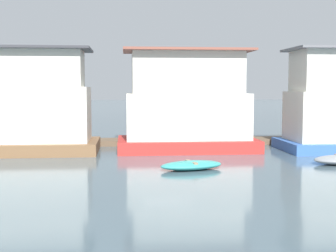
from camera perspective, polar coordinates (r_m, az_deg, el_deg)
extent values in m
plane|color=#475B66|center=(24.45, -0.21, -3.08)|extent=(200.00, 200.00, 0.00)
cube|color=brown|center=(27.47, -0.78, -1.90)|extent=(33.80, 1.87, 0.30)
cube|color=brown|center=(24.92, -16.28, -2.44)|extent=(6.77, 3.94, 0.59)
cube|color=silver|center=(24.77, -16.37, 1.40)|extent=(5.87, 3.04, 2.76)
cube|color=silver|center=(24.75, -16.50, 6.72)|extent=(5.27, 2.45, 1.84)
cube|color=#38383D|center=(24.81, -16.55, 8.98)|extent=(6.17, 3.34, 0.12)
cube|color=red|center=(24.91, 2.30, -2.22)|extent=(7.29, 3.95, 0.62)
cube|color=silver|center=(24.77, 2.32, 1.23)|extent=(6.38, 3.04, 2.39)
cube|color=silver|center=(24.74, 2.33, 6.50)|extent=(5.74, 2.41, 2.17)
cube|color=brown|center=(24.80, 2.34, 9.14)|extent=(6.68, 3.34, 0.12)
ellipsoid|color=teal|center=(19.00, 2.87, -4.80)|extent=(2.82, 1.79, 0.36)
cube|color=#997F60|center=(18.98, 2.88, -4.43)|extent=(0.40, 1.00, 0.08)
cylinder|color=brown|center=(26.85, -18.25, -1.11)|extent=(0.28, 0.28, 1.40)
cylinder|color=brown|center=(26.67, 6.20, -0.61)|extent=(0.26, 0.26, 1.70)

